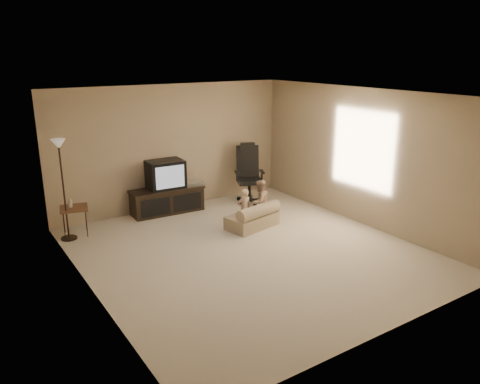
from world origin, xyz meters
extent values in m
plane|color=beige|center=(0.00, 0.00, 0.00)|extent=(5.50, 5.50, 0.00)
plane|color=white|center=(0.00, 0.00, 2.50)|extent=(5.50, 5.50, 0.00)
plane|color=tan|center=(0.00, 2.75, 1.25)|extent=(5.00, 0.00, 5.00)
plane|color=tan|center=(0.00, -2.75, 1.25)|extent=(5.00, 0.00, 5.00)
plane|color=tan|center=(-2.50, 0.00, 1.25)|extent=(0.00, 5.50, 5.50)
plane|color=tan|center=(2.50, 0.00, 1.25)|extent=(0.00, 5.50, 5.50)
cube|color=black|center=(-0.28, 2.49, 0.23)|extent=(1.44, 0.58, 0.45)
cube|color=black|center=(-0.28, 2.49, 0.48)|extent=(1.48, 0.62, 0.04)
cube|color=black|center=(-0.63, 2.25, 0.23)|extent=(0.59, 0.05, 0.34)
cube|color=black|center=(0.03, 2.21, 0.23)|extent=(0.59, 0.05, 0.34)
cube|color=black|center=(-0.28, 2.51, 0.78)|extent=(0.73, 0.54, 0.56)
cube|color=white|center=(-0.30, 2.25, 0.78)|extent=(0.58, 0.04, 0.43)
cube|color=silver|center=(0.27, 2.41, 0.54)|extent=(0.42, 0.30, 0.06)
cylinder|color=black|center=(1.46, 2.12, 0.25)|extent=(0.07, 0.07, 0.40)
cube|color=black|center=(1.46, 2.12, 0.48)|extent=(0.65, 0.65, 0.09)
cube|color=black|center=(1.56, 2.34, 0.84)|extent=(0.50, 0.35, 0.70)
cube|color=black|center=(1.56, 2.34, 1.17)|extent=(0.31, 0.21, 0.16)
cube|color=black|center=(1.22, 2.23, 0.66)|extent=(0.18, 0.28, 0.04)
cube|color=black|center=(1.71, 2.01, 0.66)|extent=(0.18, 0.28, 0.04)
cube|color=brown|center=(-2.14, 2.26, 0.49)|extent=(0.55, 0.55, 0.03)
cylinder|color=black|center=(-2.36, 2.12, 0.25)|extent=(0.01, 0.01, 0.50)
cylinder|color=black|center=(-2.01, 2.04, 0.25)|extent=(0.01, 0.01, 0.50)
cylinder|color=black|center=(-2.28, 2.48, 0.25)|extent=(0.01, 0.01, 0.50)
cylinder|color=black|center=(-1.92, 2.40, 0.25)|extent=(0.01, 0.01, 0.50)
cylinder|color=beige|center=(-2.18, 2.31, 0.57)|extent=(0.06, 0.06, 0.13)
cone|color=beige|center=(-2.18, 2.31, 0.66)|extent=(0.05, 0.05, 0.05)
cylinder|color=black|center=(-2.30, 2.13, 0.01)|extent=(0.27, 0.27, 0.03)
cylinder|color=black|center=(-2.30, 2.13, 0.83)|extent=(0.03, 0.03, 1.64)
cone|color=beige|center=(-2.30, 2.13, 1.66)|extent=(0.23, 0.23, 0.15)
cube|color=gray|center=(0.66, 0.87, 0.12)|extent=(1.04, 0.69, 0.25)
cylinder|color=gray|center=(0.70, 0.71, 0.35)|extent=(0.96, 0.40, 0.23)
imported|color=tan|center=(0.52, 0.91, 0.37)|extent=(0.28, 0.21, 0.74)
imported|color=tan|center=(0.90, 0.95, 0.42)|extent=(0.45, 0.32, 0.84)
camera|label=1|loc=(-3.94, -5.75, 3.11)|focal=35.00mm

